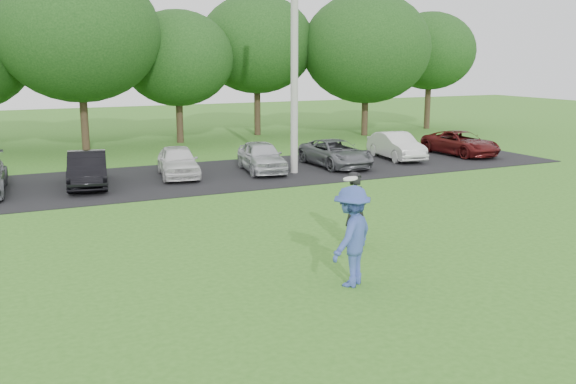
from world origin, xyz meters
name	(u,v)px	position (x,y,z in m)	size (l,w,h in m)	color
ground	(367,293)	(0.00, 0.00, 0.00)	(100.00, 100.00, 0.00)	#367220
parking_lot	(178,178)	(0.00, 13.00, 0.01)	(32.00, 6.50, 0.03)	black
utility_pole	(294,42)	(4.39, 12.17, 4.97)	(0.28, 0.28, 9.93)	#ABAAA5
frisbee_player	(352,236)	(-0.05, 0.52, 0.99)	(1.48, 1.32, 2.22)	#3A50A6
camera_bystander	(356,210)	(1.40, 2.73, 0.90)	(0.74, 0.58, 1.79)	black
parked_cars	(155,164)	(-0.82, 12.95, 0.60)	(28.63, 4.44, 1.20)	#5C5E64
tree_row	(149,47)	(1.51, 22.76, 4.91)	(42.39, 9.85, 8.64)	#38281C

